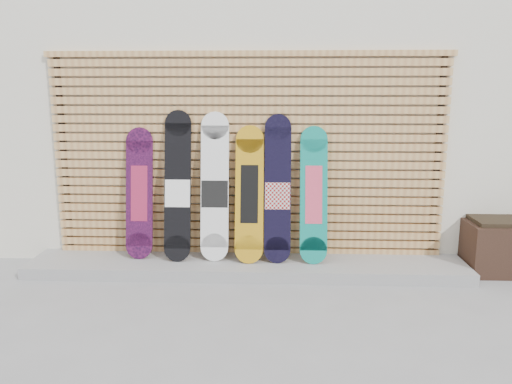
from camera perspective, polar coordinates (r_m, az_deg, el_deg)
ground at (r=4.74m, az=0.27°, el=-11.96°), size 80.00×80.00×0.00m
building at (r=7.85m, az=4.95°, el=10.79°), size 12.00×5.00×3.60m
concrete_step at (r=5.36m, az=-1.08°, el=-8.46°), size 4.60×0.70×0.12m
slat_wall at (r=5.37m, az=-0.95°, el=4.22°), size 4.26×0.08×2.29m
snowboard_0 at (r=5.46m, az=-13.18°, el=-0.15°), size 0.29×0.27×1.39m
snowboard_1 at (r=5.32m, az=-8.94°, el=0.58°), size 0.28×0.34×1.57m
snowboard_2 at (r=5.27m, az=-4.74°, el=0.50°), size 0.29×0.30×1.56m
snowboard_3 at (r=5.22m, az=-0.76°, el=-0.24°), size 0.30×0.37×1.42m
snowboard_4 at (r=5.21m, az=2.49°, el=0.28°), size 0.28×0.35×1.53m
snowboard_5 at (r=5.24m, az=6.61°, el=-0.31°), size 0.28×0.36×1.41m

